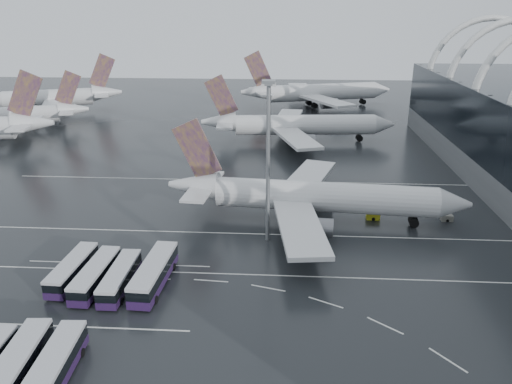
# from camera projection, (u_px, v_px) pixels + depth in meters

# --- Properties ---
(ground) EXTENTS (420.00, 420.00, 0.00)m
(ground) POSITION_uv_depth(u_px,v_px,m) (276.00, 269.00, 74.48)
(ground) COLOR black
(ground) RESTS_ON ground
(lane_marking_near) EXTENTS (120.00, 0.25, 0.01)m
(lane_marking_near) POSITION_uv_depth(u_px,v_px,m) (276.00, 275.00, 72.61)
(lane_marking_near) COLOR silver
(lane_marking_near) RESTS_ON ground
(lane_marking_mid) EXTENTS (120.00, 0.25, 0.01)m
(lane_marking_mid) POSITION_uv_depth(u_px,v_px,m) (278.00, 234.00, 85.71)
(lane_marking_mid) COLOR silver
(lane_marking_mid) RESTS_ON ground
(lane_marking_far) EXTENTS (120.00, 0.25, 0.01)m
(lane_marking_far) POSITION_uv_depth(u_px,v_px,m) (281.00, 181.00, 111.91)
(lane_marking_far) COLOR silver
(lane_marking_far) RESTS_ON ground
(bus_bay_line_south) EXTENTS (28.00, 0.25, 0.01)m
(bus_bay_line_south) POSITION_uv_depth(u_px,v_px,m) (77.00, 327.00, 60.95)
(bus_bay_line_south) COLOR silver
(bus_bay_line_south) RESTS_ON ground
(bus_bay_line_north) EXTENTS (28.00, 0.25, 0.01)m
(bus_bay_line_north) POSITION_uv_depth(u_px,v_px,m) (119.00, 264.00, 75.92)
(bus_bay_line_north) COLOR silver
(bus_bay_line_north) RESTS_ON ground
(airliner_main) EXTENTS (54.28, 47.43, 18.37)m
(airliner_main) POSITION_uv_depth(u_px,v_px,m) (309.00, 197.00, 89.77)
(airliner_main) COLOR silver
(airliner_main) RESTS_ON ground
(airliner_gate_b) EXTENTS (55.82, 50.01, 19.37)m
(airliner_gate_b) POSITION_uv_depth(u_px,v_px,m) (295.00, 125.00, 143.11)
(airliner_gate_b) COLOR silver
(airliner_gate_b) RESTS_ON ground
(airliner_gate_c) EXTENTS (60.24, 54.82, 21.87)m
(airliner_gate_c) POSITION_uv_depth(u_px,v_px,m) (315.00, 93.00, 193.82)
(airliner_gate_c) COLOR silver
(airliner_gate_c) RESTS_ON ground
(jet_remote_mid) EXTENTS (41.07, 33.41, 18.24)m
(jet_remote_mid) POSITION_uv_depth(u_px,v_px,m) (23.00, 115.00, 157.84)
(jet_remote_mid) COLOR silver
(jet_remote_mid) RESTS_ON ground
(jet_remote_far) EXTENTS (47.06, 38.31, 21.00)m
(jet_remote_far) POSITION_uv_depth(u_px,v_px,m) (58.00, 98.00, 183.75)
(jet_remote_far) COLOR silver
(jet_remote_far) RESTS_ON ground
(bus_row_near_a) EXTENTS (3.27, 12.31, 3.01)m
(bus_row_near_a) POSITION_uv_depth(u_px,v_px,m) (73.00, 269.00, 70.98)
(bus_row_near_a) COLOR #22123A
(bus_row_near_a) RESTS_ON ground
(bus_row_near_b) EXTENTS (3.33, 12.58, 3.08)m
(bus_row_near_b) POSITION_uv_depth(u_px,v_px,m) (96.00, 275.00, 69.43)
(bus_row_near_b) COLOR #22123A
(bus_row_near_b) RESTS_ON ground
(bus_row_near_c) EXTENTS (2.98, 12.16, 2.99)m
(bus_row_near_c) POSITION_uv_depth(u_px,v_px,m) (120.00, 278.00, 68.80)
(bus_row_near_c) COLOR #22123A
(bus_row_near_c) RESTS_ON ground
(bus_row_near_d) EXTENTS (3.86, 14.10, 3.44)m
(bus_row_near_d) POSITION_uv_depth(u_px,v_px,m) (154.00, 273.00, 69.46)
(bus_row_near_d) COLOR #22123A
(bus_row_near_d) RESTS_ON ground
(bus_row_far_b) EXTENTS (3.86, 13.09, 3.18)m
(bus_row_far_b) POSITION_uv_depth(u_px,v_px,m) (17.00, 366.00, 51.66)
(bus_row_far_b) COLOR #22123A
(bus_row_far_b) RESTS_ON ground
(bus_row_far_c) EXTENTS (3.60, 12.99, 3.16)m
(bus_row_far_c) POSITION_uv_depth(u_px,v_px,m) (54.00, 368.00, 51.35)
(bus_row_far_c) COLOR #22123A
(bus_row_far_c) RESTS_ON ground
(floodlight_mast) EXTENTS (2.03, 2.03, 26.44)m
(floodlight_mast) POSITION_uv_depth(u_px,v_px,m) (268.00, 144.00, 78.05)
(floodlight_mast) COLOR gray
(floodlight_mast) RESTS_ON ground
(gse_cart_belly_a) EXTENTS (2.40, 1.42, 1.31)m
(gse_cart_belly_a) POSITION_uv_depth(u_px,v_px,m) (373.00, 216.00, 91.76)
(gse_cart_belly_a) COLOR gold
(gse_cart_belly_a) RESTS_ON ground
(gse_cart_belly_b) EXTENTS (2.31, 1.37, 1.26)m
(gse_cart_belly_b) POSITION_uv_depth(u_px,v_px,m) (381.00, 194.00, 102.44)
(gse_cart_belly_b) COLOR slate
(gse_cart_belly_b) RESTS_ON ground
(gse_cart_belly_c) EXTENTS (1.91, 1.13, 1.04)m
(gse_cart_belly_c) POSITION_uv_depth(u_px,v_px,m) (296.00, 209.00, 95.09)
(gse_cart_belly_c) COLOR gold
(gse_cart_belly_c) RESTS_ON ground
(gse_cart_belly_d) EXTENTS (2.06, 1.22, 1.12)m
(gse_cart_belly_d) POSITION_uv_depth(u_px,v_px,m) (447.00, 218.00, 91.06)
(gse_cart_belly_d) COLOR slate
(gse_cart_belly_d) RESTS_ON ground
(gse_cart_belly_e) EXTENTS (2.41, 1.43, 1.32)m
(gse_cart_belly_e) POSITION_uv_depth(u_px,v_px,m) (371.00, 188.00, 105.69)
(gse_cart_belly_e) COLOR gold
(gse_cart_belly_e) RESTS_ON ground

